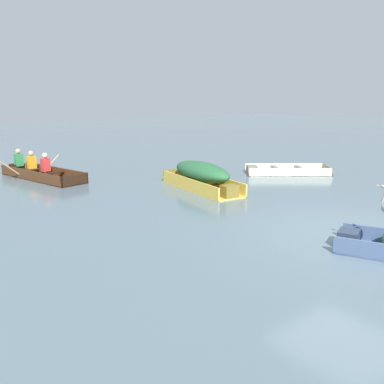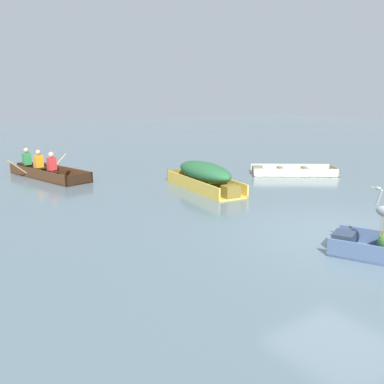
# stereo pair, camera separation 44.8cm
# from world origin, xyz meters

# --- Properties ---
(ground_plane) EXTENTS (80.00, 80.00, 0.00)m
(ground_plane) POSITION_xyz_m (0.00, 0.00, 0.00)
(ground_plane) COLOR slate
(skiff_yellow_near_moored) EXTENTS (1.33, 3.32, 0.83)m
(skiff_yellow_near_moored) POSITION_xyz_m (0.32, 5.27, 0.47)
(skiff_yellow_near_moored) COLOR #E5BC47
(skiff_yellow_near_moored) RESTS_ON ground
(skiff_cream_mid_moored) EXTENTS (3.04, 2.66, 0.30)m
(skiff_cream_mid_moored) POSITION_xyz_m (4.27, 5.44, 0.10)
(skiff_cream_mid_moored) COLOR beige
(skiff_cream_mid_moored) RESTS_ON ground
(rowboat_dark_varnish_with_crew) EXTENTS (2.19, 3.83, 0.91)m
(rowboat_dark_varnish_with_crew) POSITION_xyz_m (-3.04, 10.11, 0.20)
(rowboat_dark_varnish_with_crew) COLOR #4C2D19
(rowboat_dark_varnish_with_crew) RESTS_ON ground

